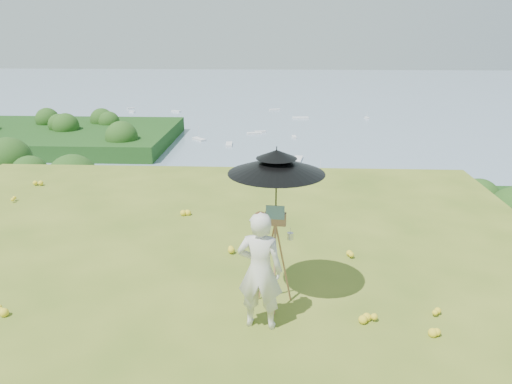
{
  "coord_description": "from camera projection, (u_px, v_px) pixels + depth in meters",
  "views": [
    {
      "loc": [
        1.54,
        -7.49,
        4.05
      ],
      "look_at": [
        1.11,
        1.64,
        1.0
      ],
      "focal_mm": 35.0,
      "sensor_mm": 36.0,
      "label": 1
    }
  ],
  "objects": [
    {
      "name": "bay_water",
      "position": [
        277.0,
        107.0,
        246.6
      ],
      "size": [
        700.0,
        700.0,
        0.0
      ],
      "primitive_type": "plane",
      "color": "#7189A1",
      "rests_on": "ground"
    },
    {
      "name": "peninsula",
      "position": [
        52.0,
        129.0,
        167.89
      ],
      "size": [
        90.0,
        60.0,
        12.0
      ],
      "primitive_type": null,
      "color": "#11350E",
      "rests_on": "bay_water"
    },
    {
      "name": "shoreline_tier",
      "position": [
        269.0,
        257.0,
        90.91
      ],
      "size": [
        170.0,
        28.0,
        8.0
      ],
      "primitive_type": "cube",
      "color": "#696054",
      "rests_on": "bay_water"
    },
    {
      "name": "harbor_town",
      "position": [
        269.0,
        224.0,
        88.85
      ],
      "size": [
        110.0,
        22.0,
        5.0
      ],
      "primitive_type": null,
      "color": "silver",
      "rests_on": "shoreline_tier"
    },
    {
      "name": "field_easel",
      "position": [
        275.0,
        256.0,
        7.39
      ],
      "size": [
        0.67,
        0.67,
        1.63
      ],
      "primitive_type": null,
      "rotation": [
        0.0,
        0.0,
        -0.08
      ],
      "color": "#91623D",
      "rests_on": "ground"
    },
    {
      "name": "wildflowers",
      "position": [
        189.0,
        268.0,
        8.67
      ],
      "size": [
        10.0,
        10.5,
        0.12
      ],
      "primitive_type": null,
      "color": "yellow",
      "rests_on": "ground"
    },
    {
      "name": "painter",
      "position": [
        260.0,
        271.0,
        6.83
      ],
      "size": [
        0.68,
        0.5,
        1.73
      ],
      "primitive_type": "imported",
      "rotation": [
        0.0,
        0.0,
        3.0
      ],
      "color": "silver",
      "rests_on": "ground"
    },
    {
      "name": "ground",
      "position": [
        186.0,
        277.0,
        8.45
      ],
      "size": [
        14.0,
        14.0,
        0.0
      ],
      "primitive_type": "plane",
      "color": "#50691E",
      "rests_on": "ground"
    },
    {
      "name": "slope_trees",
      "position": [
        261.0,
        241.0,
        46.36
      ],
      "size": [
        110.0,
        50.0,
        6.0
      ],
      "primitive_type": null,
      "color": "#214715",
      "rests_on": "forest_slope"
    },
    {
      "name": "sun_umbrella",
      "position": [
        276.0,
        185.0,
        7.07
      ],
      "size": [
        1.68,
        1.68,
        1.13
      ],
      "primitive_type": null,
      "rotation": [
        0.0,
        0.0,
        -0.25
      ],
      "color": "black",
      "rests_on": "field_easel"
    },
    {
      "name": "moored_boats",
      "position": [
        239.0,
        141.0,
        172.21
      ],
      "size": [
        140.0,
        140.0,
        0.7
      ],
      "primitive_type": null,
      "color": "silver",
      "rests_on": "bay_water"
    },
    {
      "name": "forest_slope",
      "position": [
        261.0,
        367.0,
        50.8
      ],
      "size": [
        140.0,
        56.0,
        22.0
      ],
      "primitive_type": "cube",
      "color": "#11350E",
      "rests_on": "bay_water"
    },
    {
      "name": "painter_cap",
      "position": [
        260.0,
        215.0,
        6.58
      ],
      "size": [
        0.19,
        0.23,
        0.1
      ],
      "primitive_type": null,
      "rotation": [
        0.0,
        0.0,
        -0.01
      ],
      "color": "#E2807C",
      "rests_on": "painter"
    }
  ]
}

